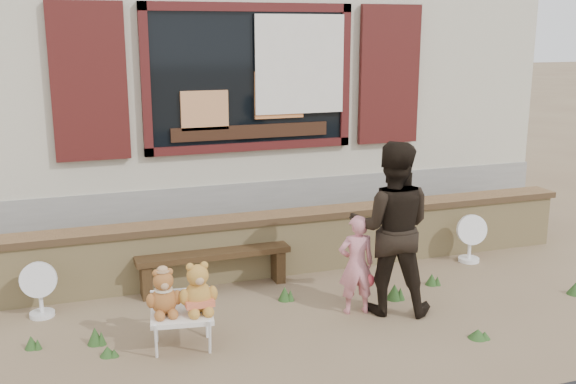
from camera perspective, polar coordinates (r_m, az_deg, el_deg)
name	(u,v)px	position (r m, az deg, el deg)	size (l,w,h in m)	color
ground	(308,306)	(6.59, 1.73, -9.65)	(80.00, 80.00, 0.00)	brown
shopfront	(204,70)	(10.39, -7.14, 10.17)	(8.04, 5.13, 4.00)	#9E947F
brick_wall	(276,243)	(7.36, -1.02, -4.30)	(7.10, 0.36, 0.67)	tan
bench	(213,260)	(6.99, -6.37, -5.76)	(1.58, 0.35, 0.41)	#312111
folding_chair	(182,316)	(5.76, -8.98, -10.31)	(0.57, 0.52, 0.31)	silver
teddy_bear_left	(164,291)	(5.67, -10.49, -8.24)	(0.29, 0.25, 0.40)	brown
teddy_bear_right	(198,286)	(5.67, -7.65, -7.93)	(0.32, 0.28, 0.44)	olive
child	(356,265)	(6.32, 5.82, -6.14)	(0.35, 0.23, 0.95)	pink
adult	(391,228)	(6.31, 8.74, -3.03)	(0.79, 0.62, 1.63)	black
fan_left	(40,289)	(6.68, -20.26, -7.70)	(0.34, 0.23, 0.54)	silver
fan_right	(470,238)	(7.99, 15.16, -3.77)	(0.36, 0.24, 0.56)	white
grass_tufts	(321,314)	(6.28, 2.79, -10.24)	(5.62, 1.49, 0.16)	#294C1E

